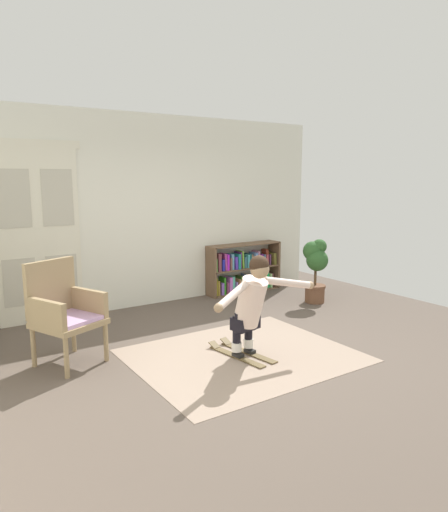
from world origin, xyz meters
TOP-DOWN VIEW (x-y plane):
  - ground_plane at (0.00, 0.00)m, footprint 7.20×7.20m
  - back_wall at (0.00, 2.60)m, footprint 6.00×0.10m
  - double_door at (-1.72, 2.54)m, footprint 1.22×0.05m
  - rug at (-0.17, 0.01)m, footprint 2.37×1.96m
  - bookshelf at (1.56, 2.39)m, footprint 1.38×0.30m
  - wicker_chair at (-1.85, 0.91)m, footprint 0.79×0.79m
  - potted_plant at (2.10, 1.20)m, footprint 0.35×0.41m
  - skis_pair at (-0.17, 0.04)m, footprint 0.39×0.87m
  - person_skier at (-0.15, -0.13)m, footprint 1.46×0.64m

SIDE VIEW (x-z plane):
  - ground_plane at x=0.00m, z-range 0.00..0.00m
  - rug at x=-0.17m, z-range 0.00..0.01m
  - skis_pair at x=-0.17m, z-range -0.01..0.06m
  - bookshelf at x=1.56m, z-range -0.04..0.80m
  - wicker_chair at x=-1.85m, z-range 0.03..1.13m
  - potted_plant at x=2.10m, z-range 0.09..1.10m
  - person_skier at x=-0.15m, z-range 0.13..1.22m
  - double_door at x=-1.72m, z-range 0.01..2.46m
  - back_wall at x=0.00m, z-range 0.00..2.90m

